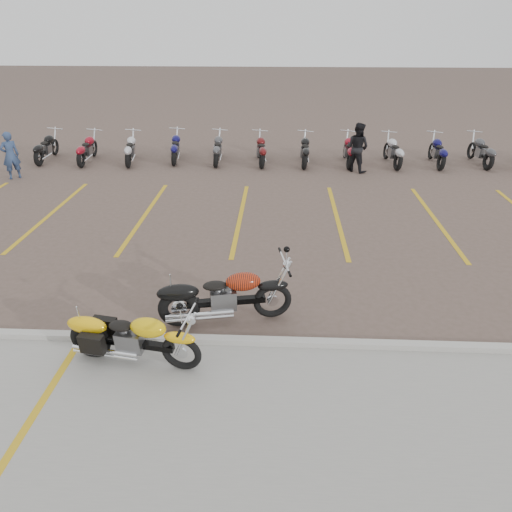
{
  "coord_description": "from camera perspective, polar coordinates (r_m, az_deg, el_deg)",
  "views": [
    {
      "loc": [
        1.08,
        -9.02,
        5.07
      ],
      "look_at": [
        0.64,
        -0.07,
        0.75
      ],
      "focal_mm": 35.0,
      "sensor_mm": 36.0,
      "label": 1
    }
  ],
  "objects": [
    {
      "name": "ground",
      "position": [
        10.4,
        -3.51,
        -3.49
      ],
      "size": [
        100.0,
        100.0,
        0.0
      ],
      "primitive_type": "plane",
      "color": "brown",
      "rests_on": "ground"
    },
    {
      "name": "concrete_apron",
      "position": [
        6.87,
        -7.73,
        -22.05
      ],
      "size": [
        60.0,
        5.0,
        0.01
      ],
      "primitive_type": "cube",
      "color": "#9E9B93",
      "rests_on": "ground"
    },
    {
      "name": "curb",
      "position": [
        8.69,
        -4.92,
        -9.58
      ],
      "size": [
        60.0,
        0.18,
        0.12
      ],
      "primitive_type": "cube",
      "color": "#ADAAA3",
      "rests_on": "ground"
    },
    {
      "name": "parking_stripes",
      "position": [
        14.01,
        -1.8,
        4.52
      ],
      "size": [
        38.0,
        5.5,
        0.01
      ],
      "primitive_type": null,
      "color": "gold",
      "rests_on": "ground"
    },
    {
      "name": "apron_stripe",
      "position": [
        7.58,
        -26.2,
        -19.46
      ],
      "size": [
        0.12,
        5.0,
        0.0
      ],
      "primitive_type": "cube",
      "color": "gold",
      "rests_on": "concrete_apron"
    },
    {
      "name": "yellow_cruiser",
      "position": [
        8.25,
        -14.02,
        -9.14
      ],
      "size": [
        2.22,
        0.54,
        0.92
      ],
      "rotation": [
        0.1,
        0.0,
        -0.18
      ],
      "color": "black",
      "rests_on": "ground"
    },
    {
      "name": "flame_cruiser",
      "position": [
        9.01,
        -3.86,
        -4.85
      ],
      "size": [
        2.41,
        0.64,
        1.0
      ],
      "rotation": [
        0.06,
        0.0,
        0.2
      ],
      "color": "black",
      "rests_on": "ground"
    },
    {
      "name": "person_a",
      "position": [
        19.18,
        -26.27,
        10.28
      ],
      "size": [
        0.7,
        0.67,
        1.61
      ],
      "primitive_type": "imported",
      "rotation": [
        0.0,
        0.0,
        3.84
      ],
      "color": "navy",
      "rests_on": "ground"
    },
    {
      "name": "person_b",
      "position": [
        18.46,
        11.54,
        12.07
      ],
      "size": [
        1.07,
        1.05,
        1.74
      ],
      "primitive_type": "imported",
      "rotation": [
        0.0,
        0.0,
        2.44
      ],
      "color": "black",
      "rests_on": "ground"
    },
    {
      "name": "bg_bike_row",
      "position": [
        19.25,
        5.45,
        12.04
      ],
      "size": [
        20.56,
        2.04,
        1.1
      ],
      "color": "black",
      "rests_on": "ground"
    }
  ]
}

